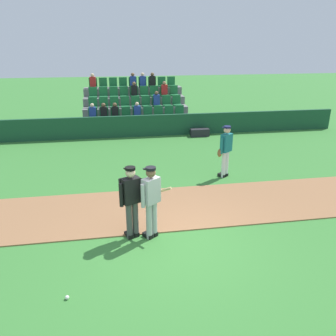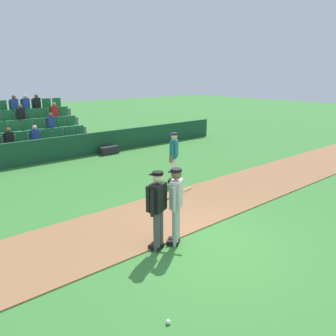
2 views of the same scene
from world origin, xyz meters
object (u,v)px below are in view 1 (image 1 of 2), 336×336
batter_grey_jersey (151,200)px  baseball (67,297)px  equipment_bag (200,133)px  runner_teal_jersey (225,150)px  umpire_home_plate (131,198)px

batter_grey_jersey → baseball: (-1.75, -1.81, -0.93)m
baseball → batter_grey_jersey: bearing=46.0°
baseball → equipment_bag: (5.13, 10.44, 0.14)m
runner_teal_jersey → baseball: 7.01m
umpire_home_plate → baseball: 2.49m
batter_grey_jersey → baseball: size_ratio=23.78×
batter_grey_jersey → equipment_bag: 9.31m
runner_teal_jersey → baseball: size_ratio=23.78×
baseball → runner_teal_jersey: bearing=48.2°
umpire_home_plate → batter_grey_jersey: bearing=-10.8°
batter_grey_jersey → equipment_bag: bearing=68.6°
umpire_home_plate → equipment_bag: umpire_home_plate is taller
umpire_home_plate → baseball: (-1.30, -1.89, -0.96)m
batter_grey_jersey → runner_teal_jersey: 4.44m
umpire_home_plate → runner_teal_jersey: bearing=44.6°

